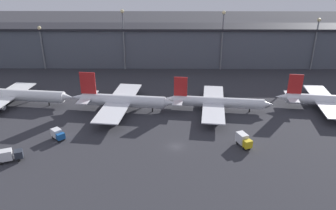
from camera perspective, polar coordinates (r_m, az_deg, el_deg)
The scene contains 13 objects.
ground at distance 96.80m, azimuth 1.43°, elevation -7.23°, with size 600.00×600.00×0.00m, color #2D2D33.
terminal_building at distance 174.29m, azimuth 1.05°, elevation 10.39°, with size 229.96×20.04×20.20m.
airplane_0 at distance 137.72m, azimuth -25.69°, elevation 1.61°, with size 49.30×28.93×14.02m.
airplane_1 at distance 119.75m, azimuth -8.02°, elevation 0.73°, with size 38.73×37.54×13.93m.
airplane_2 at distance 120.09m, azimuth 8.42°, elevation 0.48°, with size 39.60×35.54×12.11m.
airplane_3 at distance 133.95m, azimuth 26.11°, elevation 0.78°, with size 38.28×33.07×12.62m.
service_vehicle_0 at distance 98.99m, azimuth -26.13°, elevation -7.85°, with size 7.28×4.80×3.47m.
service_vehicle_1 at distance 105.26m, azimuth -18.67°, elevation -4.81°, with size 4.99×4.94×3.17m.
service_vehicle_3 at distance 98.53m, azimuth 13.00°, elevation -5.94°, with size 4.25×6.06×3.72m.
lamp_post_0 at distance 176.17m, azimuth -21.20°, elevation 10.26°, with size 1.80×1.80×21.58m.
lamp_post_1 at distance 164.87m, azimuth -7.78°, elevation 12.34°, with size 1.80×1.80×29.47m.
lamp_post_2 at distance 165.23m, azimuth 9.48°, elevation 12.16°, with size 1.80×1.80×28.94m.
lamp_post_3 at distance 178.37m, azimuth 24.37°, elevation 10.66°, with size 1.80×1.80×25.63m.
Camera 1 is at (-1.68, -83.32, 49.24)m, focal length 35.00 mm.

